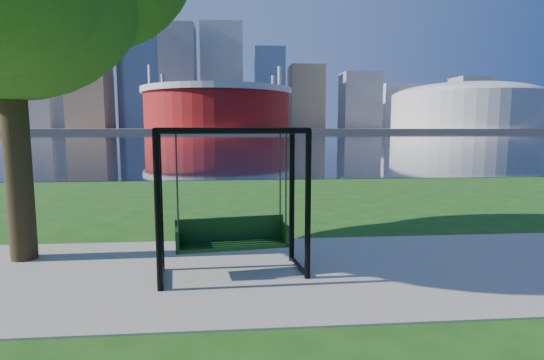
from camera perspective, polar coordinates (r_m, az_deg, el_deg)
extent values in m
plane|color=#1E5114|center=(7.60, -1.93, -11.12)|extent=(900.00, 900.00, 0.00)
cube|color=#9E937F|center=(7.12, -1.71, -12.25)|extent=(120.00, 4.00, 0.03)
cube|color=black|center=(109.24, -4.78, 5.75)|extent=(900.00, 180.00, 0.02)
cube|color=#937F60|center=(313.21, -4.92, 6.73)|extent=(900.00, 228.00, 2.00)
cylinder|color=maroon|center=(242.64, -7.33, 9.46)|extent=(80.00, 80.00, 22.00)
cylinder|color=silver|center=(243.24, -7.36, 11.70)|extent=(83.00, 83.00, 3.00)
cylinder|color=silver|center=(262.71, 0.14, 10.42)|extent=(2.00, 2.00, 32.00)
cylinder|color=silver|center=(265.11, -14.41, 10.17)|extent=(2.00, 2.00, 32.00)
cylinder|color=silver|center=(227.77, -15.99, 10.68)|extent=(2.00, 2.00, 32.00)
cylinder|color=silver|center=(224.97, 1.01, 10.99)|extent=(2.00, 2.00, 32.00)
cylinder|color=beige|center=(277.64, 24.51, 8.37)|extent=(84.00, 84.00, 20.00)
ellipsoid|color=beige|center=(278.10, 24.60, 10.22)|extent=(84.00, 84.00, 15.12)
cube|color=gray|center=(347.93, -29.20, 11.18)|extent=(28.00, 28.00, 62.00)
cube|color=#998466|center=(325.90, -23.46, 14.13)|extent=(26.00, 26.00, 88.00)
cube|color=slate|center=(342.69, -17.20, 14.61)|extent=(30.00, 24.00, 95.00)
cube|color=gray|center=(316.73, -12.45, 13.30)|extent=(24.00, 24.00, 72.00)
cube|color=silver|center=(344.63, -6.71, 13.56)|extent=(32.00, 28.00, 80.00)
cube|color=slate|center=(319.51, -0.39, 12.15)|extent=(22.00, 22.00, 58.00)
cube|color=#998466|center=(337.62, 4.58, 11.00)|extent=(26.00, 26.00, 48.00)
cube|color=gray|center=(336.66, 11.70, 10.38)|extent=(28.00, 24.00, 42.00)
cube|color=silver|center=(373.09, 16.55, 9.43)|extent=(30.00, 26.00, 36.00)
cube|color=gray|center=(376.59, 24.89, 9.35)|extent=(24.00, 24.00, 40.00)
cube|color=#998466|center=(410.06, 28.72, 8.34)|extent=(26.00, 26.00, 32.00)
cylinder|color=black|center=(6.22, -15.09, -4.37)|extent=(0.10, 0.10, 2.32)
cylinder|color=black|center=(6.52, 4.86, -3.62)|extent=(0.10, 0.10, 2.32)
cylinder|color=black|center=(7.12, -14.84, -2.94)|extent=(0.10, 0.10, 2.32)
cylinder|color=black|center=(7.38, 2.69, -2.36)|extent=(0.10, 0.10, 2.32)
cylinder|color=black|center=(6.16, -4.99, 6.62)|extent=(2.21, 0.40, 0.09)
cylinder|color=black|center=(7.06, -6.03, 6.66)|extent=(2.21, 0.40, 0.09)
cylinder|color=black|center=(6.56, -15.28, 6.43)|extent=(0.22, 0.91, 0.09)
cylinder|color=black|center=(6.94, -14.67, -12.41)|extent=(0.20, 0.91, 0.07)
cylinder|color=black|center=(6.85, 3.78, 6.67)|extent=(0.22, 0.91, 0.09)
cylinder|color=black|center=(7.22, 3.64, -11.44)|extent=(0.20, 0.91, 0.07)
cube|color=black|center=(6.87, -5.36, -8.72)|extent=(1.82, 0.70, 0.06)
cube|color=black|center=(7.00, -5.60, -6.54)|extent=(1.76, 0.30, 0.38)
cube|color=black|center=(6.78, -12.62, -7.84)|extent=(0.11, 0.46, 0.34)
cube|color=black|center=(6.99, 1.63, -7.21)|extent=(0.11, 0.46, 0.34)
cylinder|color=#2E2E33|center=(6.42, -12.64, -0.52)|extent=(0.03, 0.03, 1.47)
cylinder|color=#2E2E33|center=(6.64, 1.90, -0.10)|extent=(0.03, 0.03, 1.47)
cylinder|color=#2E2E33|center=(6.79, -12.67, -0.11)|extent=(0.03, 0.03, 1.47)
cylinder|color=#2E2E33|center=(7.00, 1.11, 0.26)|extent=(0.03, 0.03, 1.47)
cylinder|color=black|center=(8.63, -31.19, 5.04)|extent=(0.44, 0.44, 4.44)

